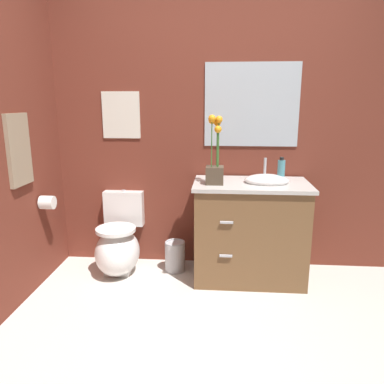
% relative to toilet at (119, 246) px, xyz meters
% --- Properties ---
extents(ground_plane, '(9.64, 9.64, 0.00)m').
position_rel_toilet_xyz_m(ground_plane, '(0.86, -1.14, -0.24)').
color(ground_plane, beige).
extents(wall_back, '(4.50, 0.05, 2.50)m').
position_rel_toilet_xyz_m(wall_back, '(1.06, 0.30, 1.01)').
color(wall_back, maroon).
rests_on(wall_back, ground_plane).
extents(toilet, '(0.38, 0.59, 0.69)m').
position_rel_toilet_xyz_m(toilet, '(0.00, 0.00, 0.00)').
color(toilet, white).
rests_on(toilet, ground_plane).
extents(vanity_cabinet, '(0.94, 0.56, 1.02)m').
position_rel_toilet_xyz_m(vanity_cabinet, '(1.14, -0.03, 0.19)').
color(vanity_cabinet, brown).
rests_on(vanity_cabinet, ground_plane).
extents(flower_vase, '(0.14, 0.14, 0.54)m').
position_rel_toilet_xyz_m(flower_vase, '(0.84, -0.10, 0.77)').
color(flower_vase, '#4C3D2D').
rests_on(flower_vase, vanity_cabinet).
extents(soap_bottle, '(0.06, 0.06, 0.21)m').
position_rel_toilet_xyz_m(soap_bottle, '(1.37, -0.01, 0.69)').
color(soap_bottle, teal).
rests_on(soap_bottle, vanity_cabinet).
extents(trash_bin, '(0.18, 0.18, 0.27)m').
position_rel_toilet_xyz_m(trash_bin, '(0.49, 0.06, -0.11)').
color(trash_bin, '#B7B7BC').
rests_on(trash_bin, ground_plane).
extents(wall_poster, '(0.33, 0.01, 0.40)m').
position_rel_toilet_xyz_m(wall_poster, '(-0.00, 0.27, 1.12)').
color(wall_poster, silver).
extents(wall_mirror, '(0.80, 0.01, 0.70)m').
position_rel_toilet_xyz_m(wall_mirror, '(1.14, 0.27, 1.21)').
color(wall_mirror, '#B2BCC6').
extents(hanging_towel, '(0.03, 0.28, 0.52)m').
position_rel_toilet_xyz_m(hanging_towel, '(-0.57, -0.44, 0.90)').
color(hanging_towel, gray).
extents(toilet_paper_roll, '(0.11, 0.11, 0.11)m').
position_rel_toilet_xyz_m(toilet_paper_roll, '(-0.52, -0.20, 0.44)').
color(toilet_paper_roll, white).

